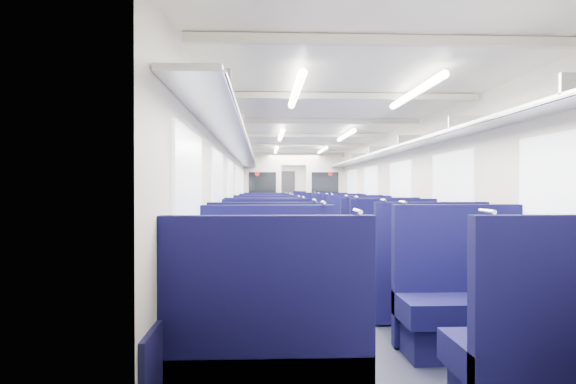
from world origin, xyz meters
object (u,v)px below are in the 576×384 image
at_px(seat_8, 265,255).
at_px(seat_25, 312,216).
at_px(seat_11, 362,245).
at_px(seat_19, 328,225).
at_px(end_door, 285,197).
at_px(seat_5, 426,283).
at_px(seat_13, 351,239).
at_px(seat_26, 264,214).
at_px(seat_24, 264,216).
at_px(seat_18, 264,225).
at_px(seat_20, 264,220).
at_px(seat_7, 397,266).
at_px(seat_22, 264,218).
at_px(seat_1, 558,361).
at_px(seat_17, 335,229).
at_px(seat_9, 378,255).
at_px(seat_6, 265,267).
at_px(seat_21, 320,220).
at_px(seat_27, 309,214).
at_px(seat_10, 265,245).
at_px(seat_3, 465,307).
at_px(seat_0, 267,364).
at_px(seat_12, 264,239).
at_px(seat_16, 264,229).
at_px(bulkhead, 294,192).
at_px(seat_23, 316,218).
at_px(seat_2, 266,311).
at_px(seat_4, 265,285).
at_px(seat_15, 342,234).

distance_m(seat_8, seat_25, 10.37).
relative_size(seat_11, seat_19, 1.00).
xyz_separation_m(end_door, seat_5, (0.83, -14.91, -0.61)).
relative_size(seat_13, seat_26, 1.00).
relative_size(seat_19, seat_24, 1.00).
distance_m(seat_18, seat_19, 1.66).
bearing_deg(seat_20, seat_5, -80.67).
xyz_separation_m(seat_5, seat_7, (0.00, 1.14, 0.00)).
distance_m(seat_19, seat_22, 3.50).
xyz_separation_m(seat_1, seat_13, (0.00, 6.97, 0.00)).
bearing_deg(seat_17, seat_13, -90.00).
distance_m(seat_7, seat_9, 1.13).
height_order(seat_13, seat_18, same).
relative_size(end_door, seat_26, 1.58).
bearing_deg(seat_6, seat_21, 79.55).
bearing_deg(seat_27, seat_10, -99.38).
bearing_deg(seat_22, seat_3, -82.31).
distance_m(seat_18, seat_25, 4.68).
xyz_separation_m(seat_0, seat_12, (0.00, 6.89, 0.00)).
height_order(seat_9, seat_17, same).
relative_size(seat_11, seat_16, 1.00).
xyz_separation_m(seat_9, seat_13, (0.00, 2.30, 0.00)).
distance_m(bulkhead, seat_26, 4.59).
bearing_deg(seat_11, seat_23, 90.00).
relative_size(seat_1, seat_22, 1.00).
distance_m(seat_19, seat_25, 4.31).
bearing_deg(seat_11, seat_26, 99.27).
distance_m(seat_1, seat_3, 1.35).
bearing_deg(seat_9, seat_26, 98.30).
distance_m(seat_9, seat_22, 9.13).
xyz_separation_m(end_door, seat_24, (-0.83, -2.61, -0.61)).
distance_m(seat_2, seat_21, 11.35).
relative_size(seat_4, seat_9, 1.00).
relative_size(seat_1, seat_8, 1.00).
relative_size(seat_9, seat_17, 1.00).
bearing_deg(seat_16, seat_1, -79.83).
distance_m(seat_3, seat_15, 6.71).
distance_m(seat_17, seat_18, 2.08).
relative_size(seat_10, seat_11, 1.00).
relative_size(end_door, seat_13, 1.58).
bearing_deg(seat_21, seat_5, -90.00).
xyz_separation_m(seat_15, seat_27, (0.00, 7.94, 0.00)).
relative_size(seat_0, seat_11, 1.00).
xyz_separation_m(seat_3, seat_7, (0.00, 2.18, 0.00)).
distance_m(seat_1, seat_22, 13.74).
relative_size(seat_0, seat_5, 1.00).
bearing_deg(seat_8, seat_22, 90.00).
bearing_deg(seat_16, seat_2, -90.00).
xyz_separation_m(seat_0, seat_15, (1.66, 8.03, 0.00)).
distance_m(bulkhead, seat_15, 3.74).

